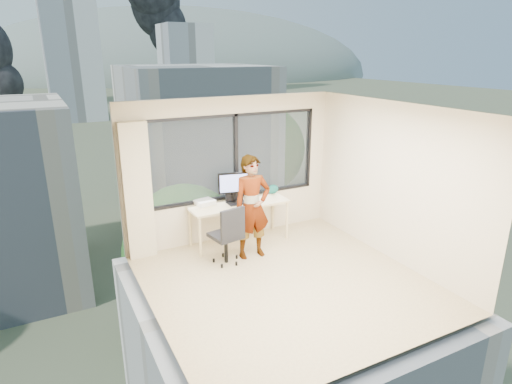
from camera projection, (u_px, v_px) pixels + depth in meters
floor at (286, 282)px, 6.55m from camera, size 4.00×4.00×0.01m
ceiling at (290, 109)px, 5.74m from camera, size 4.00×4.00×0.01m
wall_front at (389, 258)px, 4.45m from camera, size 4.00×0.01×2.60m
wall_left at (148, 226)px, 5.27m from camera, size 0.01×4.00×2.60m
wall_right at (393, 183)px, 7.01m from camera, size 0.01×4.00×2.60m
window_wall at (233, 157)px, 7.79m from camera, size 3.30×0.16×1.55m
curtain at (138, 192)px, 7.03m from camera, size 0.45×0.14×2.30m
desk at (239, 222)px, 7.83m from camera, size 1.80×0.60×0.75m
chair at (226, 234)px, 7.01m from camera, size 0.61×0.61×1.02m
person at (252, 207)px, 7.14m from camera, size 0.65×0.44×1.76m
monitor at (234, 187)px, 7.69m from camera, size 0.57×0.23×0.56m
game_console at (205, 202)px, 7.65m from camera, size 0.37×0.33×0.08m
laptop at (237, 197)px, 7.68m from camera, size 0.35×0.37×0.22m
cellphone at (255, 202)px, 7.77m from camera, size 0.13×0.07×0.01m
pen_cup at (254, 198)px, 7.82m from camera, size 0.07×0.07×0.09m
handbag at (273, 189)px, 8.20m from camera, size 0.25×0.17×0.18m
exterior_ground at (47, 121)px, 112.32m from camera, size 400.00×400.00×0.04m
near_bldg_b at (197, 144)px, 45.75m from camera, size 14.00×13.00×16.00m
near_bldg_c at (390, 173)px, 46.06m from camera, size 12.00×10.00×10.00m
far_tower_b at (73, 61)px, 111.15m from camera, size 13.00×13.00×30.00m
far_tower_c at (186, 65)px, 144.78m from camera, size 15.00×15.00×26.00m
hill_b at (180, 76)px, 324.89m from camera, size 300.00×220.00×96.00m
tree_b at (187, 271)px, 26.45m from camera, size 7.60×7.60×9.00m
tree_c at (270, 158)px, 52.72m from camera, size 8.40×8.40×10.00m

